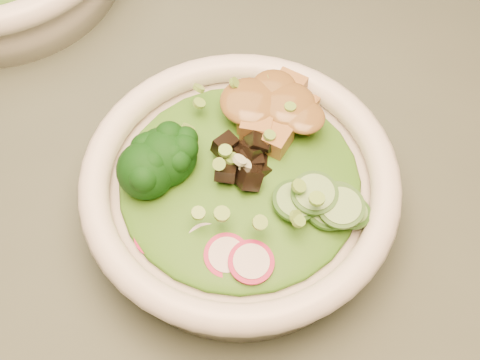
# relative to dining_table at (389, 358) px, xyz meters

# --- Properties ---
(dining_table) EXTENTS (1.20, 0.80, 0.75)m
(dining_table) POSITION_rel_dining_table_xyz_m (0.00, 0.00, 0.00)
(dining_table) COLOR black
(dining_table) RESTS_ON ground
(salad_bowl) EXTENTS (0.24, 0.24, 0.07)m
(salad_bowl) POSITION_rel_dining_table_xyz_m (-0.15, 0.05, 0.15)
(salad_bowl) COLOR white
(salad_bowl) RESTS_ON dining_table
(lettuce_bed) EXTENTS (0.18, 0.18, 0.02)m
(lettuce_bed) POSITION_rel_dining_table_xyz_m (-0.15, 0.05, 0.17)
(lettuce_bed) COLOR #2D6515
(lettuce_bed) RESTS_ON salad_bowl
(broccoli_florets) EXTENTS (0.09, 0.08, 0.04)m
(broccoli_florets) POSITION_rel_dining_table_xyz_m (-0.21, 0.05, 0.18)
(broccoli_florets) COLOR black
(broccoli_florets) RESTS_ON salad_bowl
(radish_slices) EXTENTS (0.11, 0.06, 0.02)m
(radish_slices) POSITION_rel_dining_table_xyz_m (-0.15, -0.01, 0.17)
(radish_slices) COLOR maroon
(radish_slices) RESTS_ON salad_bowl
(cucumber_slices) EXTENTS (0.08, 0.08, 0.03)m
(cucumber_slices) POSITION_rel_dining_table_xyz_m (-0.09, 0.04, 0.18)
(cucumber_slices) COLOR #77A85D
(cucumber_slices) RESTS_ON salad_bowl
(mushroom_heap) EXTENTS (0.08, 0.08, 0.04)m
(mushroom_heap) POSITION_rel_dining_table_xyz_m (-0.15, 0.06, 0.18)
(mushroom_heap) COLOR black
(mushroom_heap) RESTS_ON salad_bowl
(tofu_cubes) EXTENTS (0.09, 0.08, 0.03)m
(tofu_cubes) POSITION_rel_dining_table_xyz_m (-0.15, 0.11, 0.18)
(tofu_cubes) COLOR olive
(tofu_cubes) RESTS_ON salad_bowl
(peanut_sauce) EXTENTS (0.06, 0.05, 0.01)m
(peanut_sauce) POSITION_rel_dining_table_xyz_m (-0.15, 0.11, 0.19)
(peanut_sauce) COLOR brown
(peanut_sauce) RESTS_ON tofu_cubes
(scallion_garnish) EXTENTS (0.17, 0.17, 0.02)m
(scallion_garnish) POSITION_rel_dining_table_xyz_m (-0.15, 0.05, 0.19)
(scallion_garnish) COLOR #6EA439
(scallion_garnish) RESTS_ON salad_bowl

